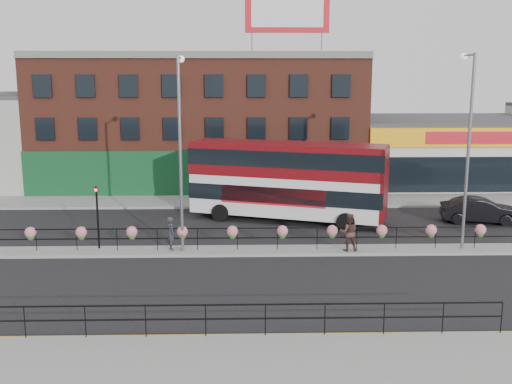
{
  "coord_description": "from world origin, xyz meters",
  "views": [
    {
      "loc": [
        -0.77,
        -28.92,
        8.77
      ],
      "look_at": [
        0.0,
        3.0,
        2.5
      ],
      "focal_mm": 42.0,
      "sensor_mm": 36.0,
      "label": 1
    }
  ],
  "objects_px": {
    "lamp_column_west": "(180,137)",
    "double_decker_bus": "(288,174)",
    "pedestrian_a": "(171,233)",
    "lamp_column_east": "(468,134)",
    "pedestrian_b": "(349,232)",
    "car": "(480,210)"
  },
  "relations": [
    {
      "from": "pedestrian_a",
      "to": "lamp_column_east",
      "type": "distance_m",
      "value": 15.44
    },
    {
      "from": "double_decker_bus",
      "to": "pedestrian_a",
      "type": "bearing_deg",
      "value": -134.22
    },
    {
      "from": "pedestrian_b",
      "to": "lamp_column_east",
      "type": "bearing_deg",
      "value": -172.62
    },
    {
      "from": "car",
      "to": "lamp_column_east",
      "type": "xyz_separation_m",
      "value": [
        -3.24,
        -5.6,
        5.13
      ]
    },
    {
      "from": "pedestrian_b",
      "to": "lamp_column_west",
      "type": "xyz_separation_m",
      "value": [
        -8.26,
        0.36,
        4.71
      ]
    },
    {
      "from": "car",
      "to": "pedestrian_b",
      "type": "relative_size",
      "value": 2.57
    },
    {
      "from": "pedestrian_a",
      "to": "lamp_column_east",
      "type": "height_order",
      "value": "lamp_column_east"
    },
    {
      "from": "lamp_column_west",
      "to": "double_decker_bus",
      "type": "bearing_deg",
      "value": 48.52
    },
    {
      "from": "lamp_column_east",
      "to": "car",
      "type": "bearing_deg",
      "value": 59.98
    },
    {
      "from": "car",
      "to": "pedestrian_a",
      "type": "relative_size",
      "value": 2.85
    },
    {
      "from": "double_decker_bus",
      "to": "pedestrian_b",
      "type": "relative_size",
      "value": 6.38
    },
    {
      "from": "car",
      "to": "pedestrian_b",
      "type": "distance_m",
      "value": 10.9
    },
    {
      "from": "pedestrian_a",
      "to": "lamp_column_east",
      "type": "xyz_separation_m",
      "value": [
        14.64,
        0.12,
        4.89
      ]
    },
    {
      "from": "double_decker_bus",
      "to": "pedestrian_a",
      "type": "xyz_separation_m",
      "value": [
        -6.32,
        -6.5,
        -1.93
      ]
    },
    {
      "from": "double_decker_bus",
      "to": "car",
      "type": "bearing_deg",
      "value": -3.81
    },
    {
      "from": "double_decker_bus",
      "to": "lamp_column_east",
      "type": "height_order",
      "value": "lamp_column_east"
    },
    {
      "from": "car",
      "to": "lamp_column_east",
      "type": "distance_m",
      "value": 8.26
    },
    {
      "from": "pedestrian_b",
      "to": "lamp_column_west",
      "type": "height_order",
      "value": "lamp_column_west"
    },
    {
      "from": "pedestrian_b",
      "to": "lamp_column_west",
      "type": "relative_size",
      "value": 0.2
    },
    {
      "from": "pedestrian_b",
      "to": "car",
      "type": "bearing_deg",
      "value": -143.41
    },
    {
      "from": "double_decker_bus",
      "to": "lamp_column_east",
      "type": "bearing_deg",
      "value": -37.44
    },
    {
      "from": "double_decker_bus",
      "to": "lamp_column_east",
      "type": "xyz_separation_m",
      "value": [
        8.32,
        -6.37,
        2.96
      ]
    }
  ]
}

